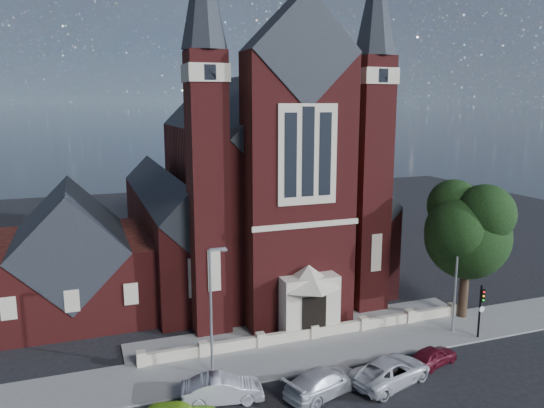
# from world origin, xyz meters

# --- Properties ---
(ground) EXTENTS (120.00, 120.00, 0.00)m
(ground) POSITION_xyz_m (0.00, 15.00, 0.00)
(ground) COLOR black
(ground) RESTS_ON ground
(pavement_strip) EXTENTS (60.00, 5.00, 0.12)m
(pavement_strip) POSITION_xyz_m (0.00, 4.50, 0.00)
(pavement_strip) COLOR slate
(pavement_strip) RESTS_ON ground
(forecourt_paving) EXTENTS (26.00, 3.00, 0.14)m
(forecourt_paving) POSITION_xyz_m (0.00, 8.50, 0.00)
(forecourt_paving) COLOR slate
(forecourt_paving) RESTS_ON ground
(forecourt_wall) EXTENTS (24.00, 0.40, 0.90)m
(forecourt_wall) POSITION_xyz_m (0.00, 6.50, 0.00)
(forecourt_wall) COLOR beige
(forecourt_wall) RESTS_ON ground
(church) EXTENTS (20.01, 34.90, 29.20)m
(church) POSITION_xyz_m (-0.00, 22.94, 8.19)
(church) COLOR #521615
(church) RESTS_ON ground
(parish_hall) EXTENTS (12.00, 12.20, 10.24)m
(parish_hall) POSITION_xyz_m (-16.00, 18.00, 4.01)
(parish_hall) COLOR #521615
(parish_hall) RESTS_ON ground
(street_tree) EXTENTS (6.40, 6.60, 10.70)m
(street_tree) POSITION_xyz_m (12.60, 5.71, 6.96)
(street_tree) COLOR black
(street_tree) RESTS_ON ground
(street_lamp_left) EXTENTS (1.16, 0.22, 8.09)m
(street_lamp_left) POSITION_xyz_m (-7.91, 4.00, 4.60)
(street_lamp_left) COLOR gray
(street_lamp_left) RESTS_ON ground
(street_lamp_right) EXTENTS (1.16, 0.22, 8.09)m
(street_lamp_right) POSITION_xyz_m (10.09, 4.00, 4.60)
(street_lamp_right) COLOR gray
(street_lamp_right) RESTS_ON ground
(traffic_signal) EXTENTS (0.28, 0.42, 4.00)m
(traffic_signal) POSITION_xyz_m (11.00, 2.43, 2.58)
(traffic_signal) COLOR black
(traffic_signal) RESTS_ON ground
(car_silver_a) EXTENTS (4.78, 2.29, 1.51)m
(car_silver_a) POSITION_xyz_m (-8.17, 0.90, 0.76)
(car_silver_a) COLOR #ADAEB5
(car_silver_a) RESTS_ON ground
(car_silver_b) EXTENTS (5.58, 3.69, 1.50)m
(car_silver_b) POSITION_xyz_m (-2.44, -0.30, 0.75)
(car_silver_b) COLOR #B7B9C0
(car_silver_b) RESTS_ON ground
(car_white_suv) EXTENTS (6.00, 4.10, 1.52)m
(car_white_suv) POSITION_xyz_m (1.82, -0.58, 0.76)
(car_white_suv) COLOR silver
(car_white_suv) RESTS_ON ground
(car_dark_red) EXTENTS (3.93, 2.47, 1.25)m
(car_dark_red) POSITION_xyz_m (5.57, 0.38, 0.62)
(car_dark_red) COLOR #560E1C
(car_dark_red) RESTS_ON ground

